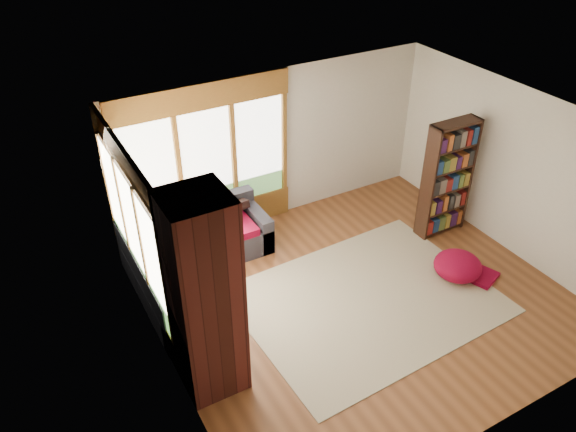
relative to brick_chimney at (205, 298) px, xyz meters
name	(u,v)px	position (x,y,z in m)	size (l,w,h in m)	color
floor	(358,296)	(2.40, 0.35, -1.30)	(5.50, 5.50, 0.00)	brown
ceiling	(374,130)	(2.40, 0.35, 1.30)	(5.50, 5.50, 0.00)	white
wall_back	(275,147)	(2.40, 2.85, 0.00)	(5.50, 0.04, 2.60)	silver
wall_front	(515,346)	(2.40, -2.15, 0.00)	(5.50, 0.04, 2.60)	silver
wall_left	(163,290)	(-0.35, 0.35, 0.00)	(0.04, 5.00, 2.60)	silver
wall_right	(514,172)	(5.15, 0.35, 0.00)	(0.04, 5.00, 2.60)	silver
windows_back	(207,162)	(1.20, 2.82, 0.05)	(2.82, 0.10, 1.90)	brown
windows_left	(134,231)	(-0.32, 1.55, 0.05)	(0.10, 2.62, 1.90)	brown
roller_blind	(114,174)	(-0.29, 2.38, 0.45)	(0.03, 0.72, 0.90)	#85A071
brick_chimney	(205,298)	(0.00, 0.00, 0.00)	(0.70, 0.70, 2.60)	#471914
sectional_sofa	(186,257)	(0.45, 2.05, -1.00)	(2.20, 2.20, 0.80)	#2C2C31
area_rug	(367,300)	(2.46, 0.22, -1.29)	(3.48, 2.66, 0.01)	silver
bookshelf	(447,179)	(4.54, 1.07, -0.32)	(0.84, 0.28, 1.97)	black
pouf	(458,265)	(3.94, 0.01, -1.10)	(0.71, 0.71, 0.38)	maroon
dog_tan	(202,216)	(0.83, 2.23, -0.49)	(1.07, 0.74, 0.55)	brown
dog_brindle	(180,265)	(0.15, 1.35, -0.55)	(0.51, 0.79, 0.42)	#352A1A
throw_pillows	(187,229)	(0.53, 2.10, -0.55)	(1.98, 1.68, 0.45)	black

